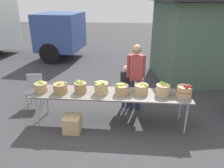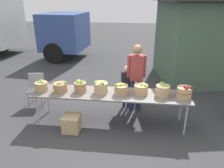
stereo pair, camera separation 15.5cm
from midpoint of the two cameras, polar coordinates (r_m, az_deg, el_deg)
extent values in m
plane|color=#38383A|center=(5.24, -1.14, -9.89)|extent=(40.00, 40.00, 0.00)
cube|color=slate|center=(4.89, -1.21, -2.58)|extent=(3.50, 0.76, 0.03)
cylinder|color=#B2B2B7|center=(5.22, -19.77, -6.91)|extent=(0.04, 0.04, 0.72)
cylinder|color=#B2B2B7|center=(4.91, 17.93, -8.58)|extent=(0.04, 0.04, 0.72)
cylinder|color=#B2B2B7|center=(5.71, -17.40, -4.04)|extent=(0.04, 0.04, 0.72)
cylinder|color=#B2B2B7|center=(5.42, 16.64, -5.36)|extent=(0.04, 0.04, 0.72)
cylinder|color=tan|center=(5.21, -18.85, -0.85)|extent=(0.28, 0.28, 0.20)
torus|color=tan|center=(5.20, -18.86, -0.75)|extent=(0.30, 0.30, 0.01)
sphere|color=#9EC647|center=(5.17, -18.78, 0.25)|extent=(0.07, 0.07, 0.07)
sphere|color=#8CB738|center=(5.19, -19.02, 0.16)|extent=(0.06, 0.06, 0.06)
sphere|color=#8CB738|center=(5.17, -19.15, 0.12)|extent=(0.07, 0.07, 0.07)
sphere|color=#7AA833|center=(5.13, -18.54, 0.00)|extent=(0.07, 0.07, 0.07)
sphere|color=#9EC647|center=(5.19, -19.47, 0.16)|extent=(0.08, 0.08, 0.08)
sphere|color=#7AA833|center=(5.21, -19.03, 0.60)|extent=(0.07, 0.07, 0.07)
cylinder|color=#A87F51|center=(5.03, -14.19, -1.09)|extent=(0.31, 0.31, 0.21)
torus|color=#A87F51|center=(5.02, -14.20, -0.97)|extent=(0.33, 0.33, 0.01)
sphere|color=#8CB738|center=(4.93, -14.75, -0.16)|extent=(0.07, 0.07, 0.07)
sphere|color=#8CB738|center=(4.95, -14.33, -0.03)|extent=(0.08, 0.08, 0.08)
sphere|color=#7AA833|center=(4.98, -14.31, 0.02)|extent=(0.07, 0.07, 0.07)
sphere|color=#7AA833|center=(4.95, -12.97, 0.13)|extent=(0.07, 0.07, 0.07)
cylinder|color=#A87F51|center=(4.96, -9.10, -0.91)|extent=(0.27, 0.27, 0.22)
torus|color=#A87F51|center=(4.95, -9.11, -0.80)|extent=(0.29, 0.29, 0.01)
sphere|color=#7AA833|center=(4.86, -8.83, 0.20)|extent=(0.06, 0.06, 0.06)
sphere|color=#9EC647|center=(4.90, -9.84, 0.43)|extent=(0.07, 0.07, 0.07)
sphere|color=#7AA833|center=(4.88, -9.43, 0.03)|extent=(0.07, 0.07, 0.07)
sphere|color=#7AA833|center=(4.95, -9.46, 0.47)|extent=(0.08, 0.08, 0.08)
sphere|color=#9EC647|center=(4.96, -9.60, 0.73)|extent=(0.07, 0.07, 0.07)
sphere|color=#8CB738|center=(4.93, -9.49, 0.53)|extent=(0.07, 0.07, 0.07)
sphere|color=#7AA833|center=(4.98, -8.64, 0.64)|extent=(0.06, 0.06, 0.06)
cylinder|color=tan|center=(4.86, -3.72, -1.02)|extent=(0.31, 0.31, 0.24)
torus|color=tan|center=(4.86, -3.73, -0.89)|extent=(0.33, 0.33, 0.01)
sphere|color=#9EC647|center=(4.83, -5.16, 0.30)|extent=(0.07, 0.07, 0.07)
sphere|color=#9EC647|center=(4.72, -4.10, -0.18)|extent=(0.07, 0.07, 0.07)
sphere|color=#9EC647|center=(4.81, -3.81, 0.13)|extent=(0.07, 0.07, 0.07)
sphere|color=#8CB738|center=(4.83, -3.60, 0.35)|extent=(0.07, 0.07, 0.07)
sphere|color=#8CB738|center=(4.80, -5.15, 0.26)|extent=(0.07, 0.07, 0.07)
sphere|color=#7AA833|center=(4.71, -3.24, 0.04)|extent=(0.07, 0.07, 0.07)
cylinder|color=tan|center=(4.81, 1.65, -1.47)|extent=(0.30, 0.30, 0.21)
torus|color=tan|center=(4.81, 1.65, -1.35)|extent=(0.32, 0.32, 0.01)
sphere|color=#9EC647|center=(4.76, 1.86, -0.27)|extent=(0.07, 0.07, 0.07)
sphere|color=#9EC647|center=(4.76, 0.26, -0.41)|extent=(0.07, 0.07, 0.07)
sphere|color=#7AA833|center=(4.74, 0.47, -0.36)|extent=(0.07, 0.07, 0.07)
sphere|color=#7AA833|center=(4.78, 2.01, -0.38)|extent=(0.08, 0.08, 0.08)
sphere|color=#9EC647|center=(4.82, 1.67, 0.08)|extent=(0.07, 0.07, 0.07)
sphere|color=#7AA833|center=(4.77, 1.66, -0.37)|extent=(0.08, 0.08, 0.08)
sphere|color=#7AA833|center=(4.74, 1.40, -0.44)|extent=(0.07, 0.07, 0.07)
cylinder|color=tan|center=(4.88, 6.74, -1.31)|extent=(0.31, 0.31, 0.20)
torus|color=tan|center=(4.87, 6.74, -1.20)|extent=(0.33, 0.33, 0.01)
sphere|color=#9EC647|center=(4.81, 6.38, -0.44)|extent=(0.07, 0.07, 0.07)
sphere|color=#8CB738|center=(4.79, 7.95, -0.46)|extent=(0.07, 0.07, 0.07)
sphere|color=#9EC647|center=(4.84, 6.95, -0.09)|extent=(0.07, 0.07, 0.07)
sphere|color=#9EC647|center=(4.80, 7.86, -0.27)|extent=(0.08, 0.08, 0.08)
cylinder|color=tan|center=(4.87, 12.27, -1.52)|extent=(0.30, 0.30, 0.23)
torus|color=tan|center=(4.87, 12.28, -1.40)|extent=(0.32, 0.32, 0.01)
sphere|color=#8CB738|center=(4.93, 11.92, 0.35)|extent=(0.07, 0.07, 0.07)
sphere|color=#8CB738|center=(4.79, 13.40, -0.44)|extent=(0.07, 0.07, 0.07)
sphere|color=#7AA833|center=(4.85, 12.57, -0.15)|extent=(0.07, 0.07, 0.07)
sphere|color=#7AA833|center=(4.88, 12.49, 0.13)|extent=(0.07, 0.07, 0.07)
cylinder|color=tan|center=(4.92, 17.47, -1.82)|extent=(0.32, 0.32, 0.23)
torus|color=maroon|center=(4.92, 17.49, -1.69)|extent=(0.34, 0.34, 0.01)
sphere|color=maroon|center=(4.85, 18.40, -0.66)|extent=(0.07, 0.07, 0.07)
sphere|color=maroon|center=(4.84, 17.66, -0.59)|extent=(0.07, 0.07, 0.07)
sphere|color=#B22319|center=(4.77, 18.02, -0.97)|extent=(0.06, 0.06, 0.06)
sphere|color=maroon|center=(4.85, 19.14, -0.74)|extent=(0.06, 0.06, 0.06)
cylinder|color=#262D4C|center=(5.61, 6.10, -2.85)|extent=(0.12, 0.12, 0.84)
cylinder|color=#262D4C|center=(5.60, 4.31, -2.84)|extent=(0.12, 0.12, 0.84)
cube|color=maroon|center=(5.34, 5.48, 4.32)|extent=(0.33, 0.25, 0.63)
sphere|color=#936B4C|center=(5.22, 5.66, 9.03)|extent=(0.23, 0.23, 0.23)
cylinder|color=maroon|center=(5.34, 7.46, 4.64)|extent=(0.09, 0.09, 0.56)
cylinder|color=maroon|center=(5.32, 3.51, 4.70)|extent=(0.09, 0.09, 0.56)
cylinder|color=#262D4C|center=(5.77, 3.33, -3.55)|extent=(0.08, 0.08, 0.56)
cylinder|color=#262D4C|center=(5.81, 2.25, -3.34)|extent=(0.08, 0.08, 0.56)
cube|color=black|center=(5.59, 2.88, 1.12)|extent=(0.25, 0.21, 0.42)
sphere|color=beige|center=(5.49, 2.94, 4.08)|extent=(0.15, 0.15, 0.15)
cylinder|color=black|center=(5.54, 4.07, 1.16)|extent=(0.06, 0.06, 0.38)
cylinder|color=black|center=(5.63, 1.72, 1.53)|extent=(0.06, 0.06, 0.38)
cube|color=#334C8C|center=(10.50, -13.72, 13.19)|extent=(1.97, 2.24, 1.60)
cube|color=black|center=(10.16, -9.31, 15.06)|extent=(0.18, 1.76, 0.80)
cylinder|color=black|center=(11.57, -12.29, 10.06)|extent=(0.92, 0.35, 0.90)
cylinder|color=black|center=(9.87, -16.26, 7.64)|extent=(0.92, 0.35, 0.90)
cube|color=#47604C|center=(8.27, 22.29, 10.24)|extent=(3.40, 2.92, 2.60)
cube|color=white|center=(7.05, 23.39, 9.92)|extent=(1.38, 0.30, 0.90)
cube|color=#99999E|center=(6.12, -20.33, -1.79)|extent=(0.46, 0.46, 0.04)
cube|color=#99999E|center=(6.20, -20.21, 0.74)|extent=(0.40, 0.10, 0.40)
cylinder|color=gray|center=(6.11, -21.96, -4.45)|extent=(0.02, 0.02, 0.42)
cylinder|color=gray|center=(6.02, -18.85, -4.41)|extent=(0.02, 0.02, 0.42)
cylinder|color=gray|center=(6.40, -21.17, -3.10)|extent=(0.02, 0.02, 0.42)
cylinder|color=gray|center=(6.32, -18.21, -3.04)|extent=(0.02, 0.02, 0.42)
cube|color=tan|center=(4.92, -11.23, -10.21)|extent=(0.36, 0.36, 0.36)
camera|label=1|loc=(0.08, -90.87, -0.35)|focal=35.01mm
camera|label=2|loc=(0.08, 89.13, 0.35)|focal=35.01mm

